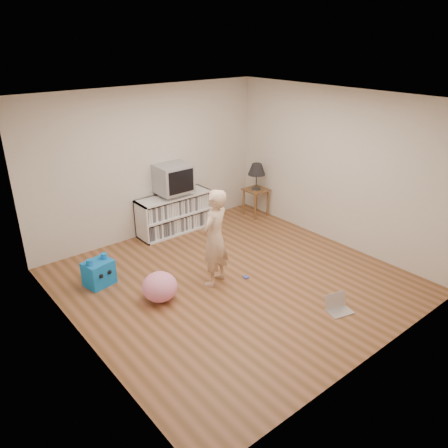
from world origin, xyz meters
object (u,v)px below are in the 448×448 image
media_unit (174,213)px  laptop (338,306)px  side_table (256,195)px  crt_tv (173,178)px  dvd_deck (174,193)px  plush_blue (99,273)px  plush_pink (160,287)px  table_lamp (257,170)px  person (215,238)px

media_unit → laptop: bearing=-85.7°
side_table → crt_tv: bearing=167.7°
dvd_deck → plush_blue: (-1.88, -0.87, -0.54)m
plush_pink → plush_blue: bearing=117.4°
media_unit → plush_blue: media_unit is taller
plush_blue → plush_pink: plush_blue is taller
media_unit → crt_tv: bearing=-90.0°
crt_tv → table_lamp: 1.72m
side_table → plush_blue: (-3.56, -0.50, -0.22)m
media_unit → side_table: bearing=-13.0°
table_lamp → dvd_deck: bearing=167.5°
crt_tv → laptop: bearing=-85.7°
media_unit → plush_blue: 2.09m
dvd_deck → table_lamp: bearing=-12.5°
laptop → plush_pink: plush_pink is taller
person → media_unit: bearing=-127.5°
media_unit → plush_pink: 2.29m
dvd_deck → crt_tv: (-0.00, -0.00, 0.29)m
dvd_deck → side_table: 1.75m
side_table → laptop: (-1.41, -3.10, -0.36)m
person → table_lamp: bearing=-166.9°
dvd_deck → plush_pink: 2.33m
media_unit → crt_tv: (-0.00, -0.02, 0.67)m
side_table → table_lamp: bearing=0.0°
media_unit → laptop: size_ratio=3.76×
crt_tv → person: (-0.56, -1.89, -0.30)m
dvd_deck → plush_pink: (-1.42, -1.78, -0.53)m
dvd_deck → person: size_ratio=0.31×
media_unit → crt_tv: size_ratio=2.33×
media_unit → plush_pink: media_unit is taller
table_lamp → person: person is taller
dvd_deck → plush_pink: dvd_deck is taller
dvd_deck → laptop: (0.26, -3.47, -0.67)m
media_unit → table_lamp: 1.82m
dvd_deck → side_table: (1.68, -0.37, -0.32)m
dvd_deck → plush_pink: bearing=-128.6°
media_unit → side_table: 1.72m
media_unit → crt_tv: 0.67m
table_lamp → person: 2.71m
media_unit → laptop: media_unit is taller
crt_tv → plush_pink: bearing=-128.6°
person → laptop: 1.89m
crt_tv → plush_blue: size_ratio=1.33×
laptop → plush_pink: size_ratio=0.78×
table_lamp → laptop: table_lamp is taller
table_lamp → laptop: bearing=-114.5°
side_table → plush_blue: bearing=-172.0°
side_table → plush_pink: bearing=-155.6°
plush_pink → dvd_deck: bearing=51.4°
plush_blue → media_unit: bearing=13.5°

